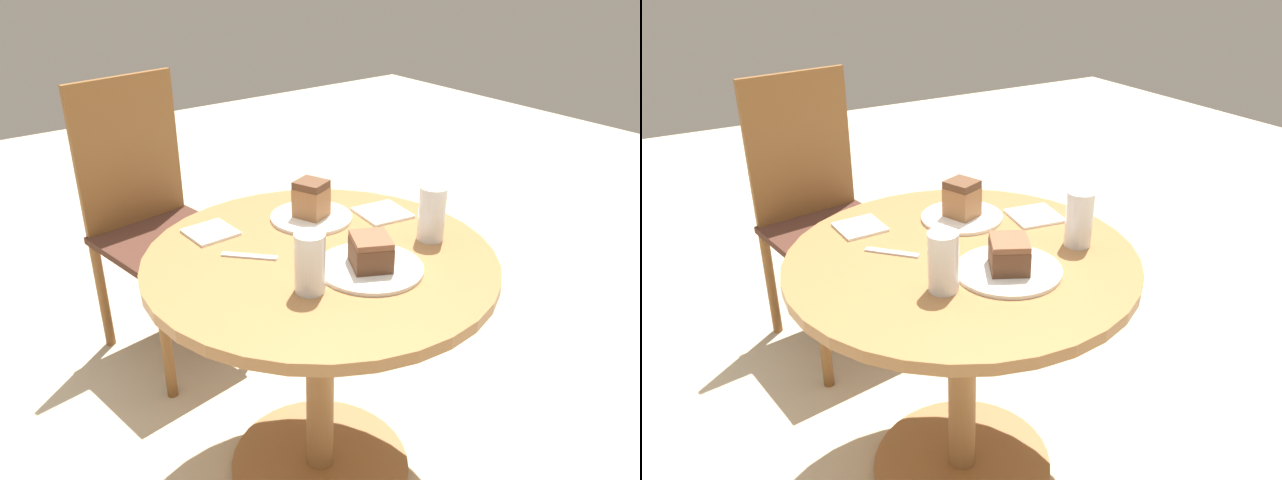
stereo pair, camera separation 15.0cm
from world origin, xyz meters
TOP-DOWN VIEW (x-y plane):
  - ground_plane at (0.00, 0.00)m, footprint 8.00×8.00m
  - table at (0.00, 0.00)m, footprint 0.86×0.86m
  - chair at (-0.07, 0.87)m, footprint 0.48×0.52m
  - plate_near at (0.11, 0.18)m, footprint 0.22×0.22m
  - plate_far at (0.05, -0.13)m, footprint 0.25×0.25m
  - cake_slice_near at (0.11, 0.18)m, footprint 0.10×0.10m
  - cake_slice_far at (0.05, -0.13)m, footprint 0.12×0.13m
  - glass_lemonade at (-0.12, -0.12)m, footprint 0.07×0.07m
  - glass_water at (0.28, -0.10)m, footprint 0.07×0.07m
  - napkin_stack at (0.29, 0.09)m, footprint 0.15×0.15m
  - spoon at (-0.14, 0.09)m, footprint 0.11×0.11m
  - napkin_side at (-0.16, 0.27)m, footprint 0.12×0.12m

SIDE VIEW (x-z plane):
  - ground_plane at x=0.00m, z-range 0.00..0.00m
  - chair at x=-0.07m, z-range 0.01..0.99m
  - table at x=0.00m, z-range 0.16..0.87m
  - spoon at x=-0.14m, z-range 0.70..0.71m
  - napkin_stack at x=0.29m, z-range 0.70..0.71m
  - napkin_side at x=-0.16m, z-range 0.70..0.71m
  - plate_near at x=0.11m, z-range 0.70..0.71m
  - plate_far at x=0.05m, z-range 0.70..0.71m
  - cake_slice_far at x=0.05m, z-range 0.71..0.79m
  - cake_slice_near at x=0.11m, z-range 0.71..0.82m
  - glass_lemonade at x=-0.12m, z-range 0.70..0.83m
  - glass_water at x=0.28m, z-range 0.70..0.84m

